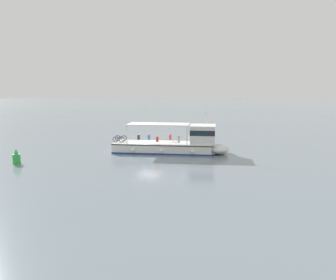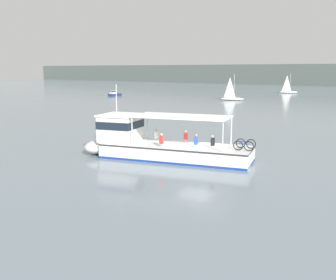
% 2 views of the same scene
% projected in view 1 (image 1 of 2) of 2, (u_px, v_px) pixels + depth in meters
% --- Properties ---
extents(ground_plane, '(400.00, 400.00, 0.00)m').
position_uv_depth(ground_plane, '(149.00, 152.00, 36.90)').
color(ground_plane, slate).
extents(ferry_main, '(13.06, 6.60, 5.32)m').
position_uv_depth(ferry_main, '(177.00, 144.00, 36.61)').
color(ferry_main, white).
rests_on(ferry_main, ground).
extents(channel_buoy, '(0.70, 0.70, 1.40)m').
position_uv_depth(channel_buoy, '(16.00, 158.00, 31.30)').
color(channel_buoy, green).
rests_on(channel_buoy, ground).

